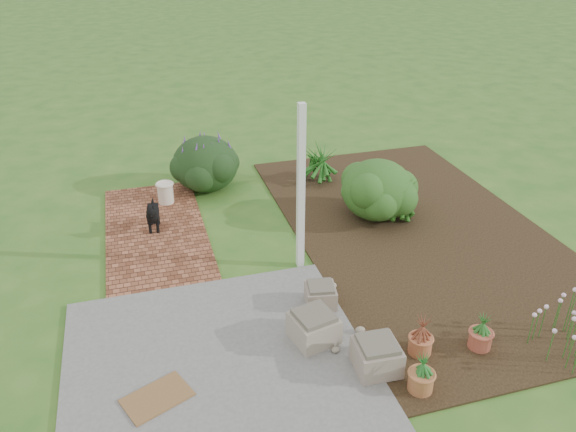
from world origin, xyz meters
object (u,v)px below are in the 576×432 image
object	(u,v)px
black_dog	(153,214)
stone_trough_near	(314,328)
cream_ceramic_urn	(165,193)
evergreen_shrub	(377,188)

from	to	relation	value
black_dog	stone_trough_near	bearing A→B (deg)	-57.05
cream_ceramic_urn	evergreen_shrub	size ratio (longest dim) A/B	0.31
stone_trough_near	evergreen_shrub	world-z (taller)	evergreen_shrub
stone_trough_near	evergreen_shrub	xyz separation A→B (m)	(2.07, 2.79, 0.34)
cream_ceramic_urn	stone_trough_near	bearing A→B (deg)	-72.12
black_dog	cream_ceramic_urn	distance (m)	1.03
stone_trough_near	cream_ceramic_urn	world-z (taller)	cream_ceramic_urn
cream_ceramic_urn	evergreen_shrub	bearing A→B (deg)	-23.50
stone_trough_near	black_dog	distance (m)	3.71
black_dog	cream_ceramic_urn	size ratio (longest dim) A/B	1.60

